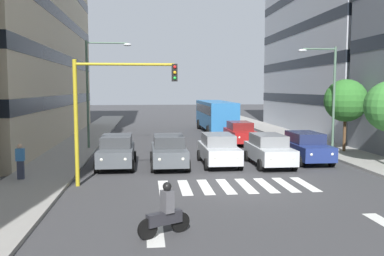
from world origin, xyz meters
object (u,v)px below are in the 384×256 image
street_lamp_left (328,89)px  car_4 (117,151)px  car_row2_0 (240,133)px  car_3 (169,151)px  street_lamp_right (95,83)px  car_2 (219,149)px  car_0 (306,147)px  motorcycle_with_rider (165,214)px  street_tree_1 (346,101)px  car_1 (269,150)px  pedestrian_waiting (20,161)px  traffic_light_gantry (106,101)px  bus_behind_traffic (215,113)px

street_lamp_left → car_4: bearing=10.4°
car_row2_0 → street_lamp_left: 7.92m
car_3 → car_4: size_ratio=1.00×
car_3 → street_lamp_right: 9.16m
car_3 → car_2: bearing=-174.5°
car_0 → car_4: size_ratio=1.00×
motorcycle_with_rider → street_tree_1: bearing=-131.9°
street_lamp_left → car_0: bearing=42.6°
car_4 → motorcycle_with_rider: bearing=101.3°
car_4 → street_lamp_left: size_ratio=0.66×
car_1 → street_tree_1: size_ratio=0.94×
pedestrian_waiting → car_4: bearing=-141.7°
motorcycle_with_rider → traffic_light_gantry: (2.25, -6.48, 3.07)m
car_4 → street_lamp_left: street_lamp_left is taller
motorcycle_with_rider → street_tree_1: (-12.42, -13.85, 2.83)m
car_2 → street_tree_1: size_ratio=0.94×
car_3 → car_row2_0: 10.30m
bus_behind_traffic → car_row2_0: bearing=92.5°
car_row2_0 → motorcycle_with_rider: bearing=70.7°
car_1 → car_0: bearing=-160.6°
car_row2_0 → car_0: bearing=104.8°
car_3 → street_tree_1: 12.49m
pedestrian_waiting → street_tree_1: bearing=-161.2°
car_2 → car_4: size_ratio=1.00×
bus_behind_traffic → street_tree_1: street_tree_1 is taller
car_2 → car_row2_0: 8.74m
car_0 → car_1: 2.60m
car_0 → street_lamp_right: bearing=-26.3°
car_0 → car_3: size_ratio=1.00×
bus_behind_traffic → street_lamp_right: 14.95m
car_1 → car_2: bearing=-10.4°
car_4 → car_row2_0: 11.96m
car_2 → car_4: same height
car_2 → pedestrian_waiting: bearing=18.4°
car_1 → car_3: size_ratio=1.00×
car_0 → car_2: size_ratio=1.00×
pedestrian_waiting → car_2: bearing=-161.6°
car_2 → traffic_light_gantry: (5.72, 4.24, 2.83)m
car_4 → street_lamp_right: street_lamp_right is taller
car_3 → pedestrian_waiting: bearing=23.2°
car_0 → car_2: (5.19, 0.36, 0.00)m
car_row2_0 → street_tree_1: size_ratio=0.94×
pedestrian_waiting → car_0: bearing=-166.5°
car_3 → street_lamp_left: size_ratio=0.66×
car_3 → street_lamp_right: street_lamp_right is taller
car_4 → traffic_light_gantry: size_ratio=0.81×
car_row2_0 → motorcycle_with_rider: size_ratio=2.83×
car_3 → street_lamp_right: (4.71, -6.89, 3.78)m
car_row2_0 → pedestrian_waiting: (12.82, 11.38, 0.11)m
pedestrian_waiting → car_row2_0: bearing=-138.4°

